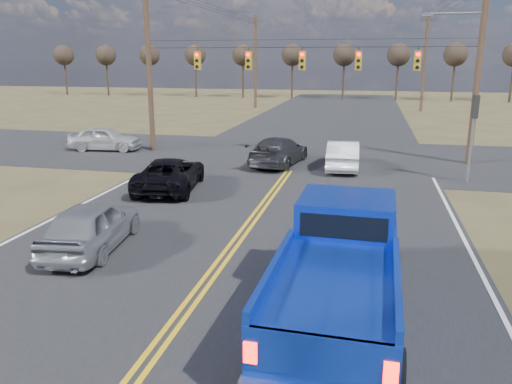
% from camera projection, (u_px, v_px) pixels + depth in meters
% --- Properties ---
extents(ground, '(160.00, 160.00, 0.00)m').
position_uv_depth(ground, '(193.00, 301.00, 11.51)').
color(ground, brown).
rests_on(ground, ground).
extents(road_main, '(14.00, 120.00, 0.02)m').
position_uv_depth(road_main, '(274.00, 192.00, 20.93)').
color(road_main, '#28282B').
rests_on(road_main, ground).
extents(road_cross, '(120.00, 12.00, 0.02)m').
position_uv_depth(road_cross, '(300.00, 157.00, 28.46)').
color(road_cross, '#28282B').
rests_on(road_cross, ground).
extents(signal_gantry, '(19.60, 4.83, 10.00)m').
position_uv_depth(signal_gantry, '(311.00, 65.00, 26.84)').
color(signal_gantry, '#473323').
rests_on(signal_gantry, ground).
extents(utility_poles, '(19.60, 58.32, 10.00)m').
position_uv_depth(utility_poles, '(300.00, 62.00, 26.17)').
color(utility_poles, '#473323').
rests_on(utility_poles, ground).
extents(treeline, '(87.00, 117.80, 7.40)m').
position_uv_depth(treeline, '(319.00, 54.00, 35.43)').
color(treeline, '#33261C').
rests_on(treeline, ground).
extents(pickup_truck, '(2.68, 6.41, 2.38)m').
position_uv_depth(pickup_truck, '(339.00, 272.00, 10.27)').
color(pickup_truck, black).
rests_on(pickup_truck, ground).
extents(silver_suv, '(2.23, 4.47, 1.46)m').
position_uv_depth(silver_suv, '(91.00, 226.00, 14.43)').
color(silver_suv, gray).
rests_on(silver_suv, ground).
extents(black_suv, '(2.99, 5.24, 1.38)m').
position_uv_depth(black_suv, '(170.00, 174.00, 21.11)').
color(black_suv, black).
rests_on(black_suv, ground).
extents(white_car_queue, '(1.70, 4.47, 1.46)m').
position_uv_depth(white_car_queue, '(343.00, 155.00, 25.07)').
color(white_car_queue, white).
rests_on(white_car_queue, ground).
extents(dgrey_car_queue, '(2.79, 5.28, 1.46)m').
position_uv_depth(dgrey_car_queue, '(279.00, 151.00, 26.09)').
color(dgrey_car_queue, '#2F3034').
rests_on(dgrey_car_queue, ground).
extents(cross_car_west, '(2.24, 4.48, 1.46)m').
position_uv_depth(cross_car_west, '(105.00, 138.00, 30.17)').
color(cross_car_west, silver).
rests_on(cross_car_west, ground).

